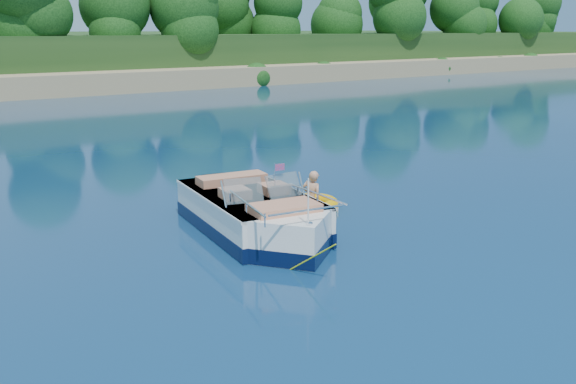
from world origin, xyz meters
The scene contains 4 objects.
ground centered at (0.00, 0.00, 0.00)m, with size 160.00×160.00×0.00m, color #092145.
motorboat centered at (0.41, 1.72, 0.40)m, with size 2.68×6.12×2.04m.
tow_tube centered at (2.72, 2.76, 0.10)m, with size 1.47×1.47×0.38m.
boy centered at (2.65, 2.75, 0.00)m, with size 0.55×0.36×1.50m, color tan.
Camera 1 is at (-6.91, -10.09, 4.57)m, focal length 40.00 mm.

